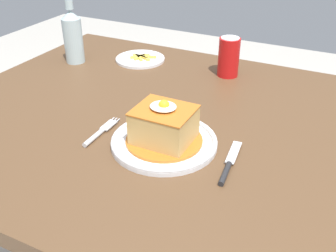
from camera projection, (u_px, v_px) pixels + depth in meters
The scene contains 8 objects.
dining_table at pixel (194, 157), 1.05m from camera, with size 1.40×0.98×0.77m.
main_plate at pixel (164, 141), 0.92m from camera, with size 0.25×0.25×0.02m.
sandwich_meal at pixel (164, 126), 0.89m from camera, with size 0.18×0.18×0.11m.
fork at pixel (99, 133), 0.95m from camera, with size 0.02×0.14×0.01m.
knife at pixel (228, 167), 0.84m from camera, with size 0.03×0.17×0.01m.
soda_can at pixel (229, 57), 1.24m from camera, with size 0.07×0.07×0.12m.
beer_bottle_clear at pixel (73, 33), 1.32m from camera, with size 0.06×0.06×0.27m.
side_plate_fries at pixel (140, 59), 1.38m from camera, with size 0.17×0.17×0.02m.
Camera 1 is at (0.32, -0.81, 1.28)m, focal length 42.45 mm.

